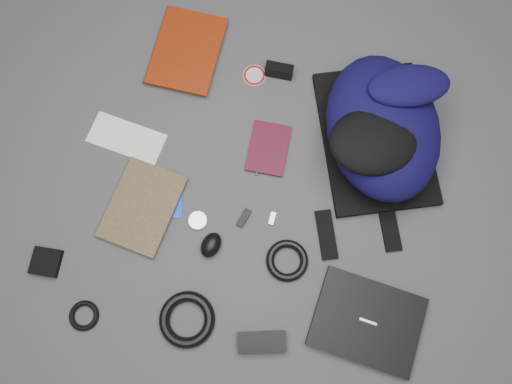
% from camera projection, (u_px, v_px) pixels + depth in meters
% --- Properties ---
extents(ground, '(4.00, 4.00, 0.00)m').
position_uv_depth(ground, '(256.00, 194.00, 1.57)').
color(ground, '#4F4F51').
rests_on(ground, ground).
extents(backpack, '(0.52, 0.62, 0.22)m').
position_uv_depth(backpack, '(383.00, 127.00, 1.51)').
color(backpack, black).
rests_on(backpack, ground).
extents(laptop, '(0.33, 0.27, 0.03)m').
position_uv_depth(laptop, '(367.00, 321.00, 1.46)').
color(laptop, black).
rests_on(laptop, ground).
extents(textbook_red, '(0.22, 0.30, 0.03)m').
position_uv_depth(textbook_red, '(155.00, 44.00, 1.68)').
color(textbook_red, maroon).
rests_on(textbook_red, ground).
extents(comic_book, '(0.23, 0.30, 0.02)m').
position_uv_depth(comic_book, '(113.00, 196.00, 1.56)').
color(comic_book, '#BA940D').
rests_on(comic_book, ground).
extents(envelope, '(0.26, 0.14, 0.00)m').
position_uv_depth(envelope, '(127.00, 138.00, 1.61)').
color(envelope, white).
rests_on(envelope, ground).
extents(dvd_case, '(0.13, 0.18, 0.01)m').
position_uv_depth(dvd_case, '(268.00, 148.00, 1.60)').
color(dvd_case, '#3F0C1B').
rests_on(dvd_case, ground).
extents(compact_camera, '(0.09, 0.03, 0.05)m').
position_uv_depth(compact_camera, '(279.00, 71.00, 1.65)').
color(compact_camera, black).
rests_on(compact_camera, ground).
extents(sticker_disc, '(0.10, 0.10, 0.00)m').
position_uv_depth(sticker_disc, '(254.00, 75.00, 1.67)').
color(sticker_disc, silver).
rests_on(sticker_disc, ground).
extents(pen_teal, '(0.02, 0.15, 0.01)m').
position_uv_depth(pen_teal, '(263.00, 154.00, 1.60)').
color(pen_teal, '#0C7170').
rests_on(pen_teal, ground).
extents(pen_red, '(0.06, 0.11, 0.01)m').
position_uv_depth(pen_red, '(279.00, 150.00, 1.60)').
color(pen_red, '#A90D22').
rests_on(pen_red, ground).
extents(id_badge, '(0.09, 0.11, 0.00)m').
position_uv_depth(id_badge, '(172.00, 203.00, 1.56)').
color(id_badge, blue).
rests_on(id_badge, ground).
extents(usb_black, '(0.04, 0.06, 0.01)m').
position_uv_depth(usb_black, '(244.00, 218.00, 1.55)').
color(usb_black, black).
rests_on(usb_black, ground).
extents(usb_silver, '(0.02, 0.04, 0.01)m').
position_uv_depth(usb_silver, '(272.00, 218.00, 1.55)').
color(usb_silver, '#A3A3A5').
rests_on(usb_silver, ground).
extents(mouse, '(0.07, 0.09, 0.04)m').
position_uv_depth(mouse, '(211.00, 245.00, 1.51)').
color(mouse, black).
rests_on(mouse, ground).
extents(headphone_left, '(0.06, 0.06, 0.01)m').
position_uv_depth(headphone_left, '(167.00, 207.00, 1.55)').
color(headphone_left, silver).
rests_on(headphone_left, ground).
extents(headphone_right, '(0.07, 0.07, 0.01)m').
position_uv_depth(headphone_right, '(198.00, 221.00, 1.54)').
color(headphone_right, silver).
rests_on(headphone_right, ground).
extents(cable_coil, '(0.13, 0.13, 0.02)m').
position_uv_depth(cable_coil, '(287.00, 261.00, 1.51)').
color(cable_coil, black).
rests_on(cable_coil, ground).
extents(power_brick, '(0.15, 0.09, 0.03)m').
position_uv_depth(power_brick, '(262.00, 342.00, 1.45)').
color(power_brick, black).
rests_on(power_brick, ground).
extents(power_cord_coil, '(0.19, 0.19, 0.03)m').
position_uv_depth(power_cord_coil, '(187.00, 319.00, 1.46)').
color(power_cord_coil, black).
rests_on(power_cord_coil, ground).
extents(pouch, '(0.09, 0.09, 0.02)m').
position_uv_depth(pouch, '(46.00, 262.00, 1.51)').
color(pouch, black).
rests_on(pouch, ground).
extents(earbud_coil, '(0.09, 0.09, 0.02)m').
position_uv_depth(earbud_coil, '(84.00, 316.00, 1.47)').
color(earbud_coil, black).
rests_on(earbud_coil, ground).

